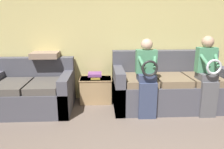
{
  "coord_description": "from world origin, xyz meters",
  "views": [
    {
      "loc": [
        -0.71,
        -1.21,
        1.51
      ],
      "look_at": [
        -0.55,
        1.75,
        0.77
      ],
      "focal_mm": 35.0,
      "sensor_mm": 36.0,
      "label": 1
    }
  ],
  "objects_px": {
    "couch_main": "(168,87)",
    "throw_pillow": "(46,55)",
    "side_shelf": "(96,90)",
    "couch_side": "(32,92)",
    "child_right_seated": "(207,72)",
    "book_stack": "(95,75)",
    "child_left_seated": "(147,75)"
  },
  "relations": [
    {
      "from": "child_right_seated",
      "to": "book_stack",
      "type": "xyz_separation_m",
      "value": [
        -1.79,
        0.63,
        -0.19
      ]
    },
    {
      "from": "couch_main",
      "to": "couch_side",
      "type": "relative_size",
      "value": 1.42
    },
    {
      "from": "child_right_seated",
      "to": "side_shelf",
      "type": "distance_m",
      "value": 1.95
    },
    {
      "from": "throw_pillow",
      "to": "couch_main",
      "type": "bearing_deg",
      "value": -8.41
    },
    {
      "from": "child_right_seated",
      "to": "throw_pillow",
      "type": "distance_m",
      "value": 2.78
    },
    {
      "from": "couch_main",
      "to": "side_shelf",
      "type": "relative_size",
      "value": 3.32
    },
    {
      "from": "throw_pillow",
      "to": "book_stack",
      "type": "bearing_deg",
      "value": -5.02
    },
    {
      "from": "child_left_seated",
      "to": "couch_side",
      "type": "bearing_deg",
      "value": 169.15
    },
    {
      "from": "child_right_seated",
      "to": "side_shelf",
      "type": "bearing_deg",
      "value": 160.57
    },
    {
      "from": "side_shelf",
      "to": "throw_pillow",
      "type": "distance_m",
      "value": 1.12
    },
    {
      "from": "couch_main",
      "to": "book_stack",
      "type": "height_order",
      "value": "couch_main"
    },
    {
      "from": "side_shelf",
      "to": "throw_pillow",
      "type": "relative_size",
      "value": 1.24
    },
    {
      "from": "child_right_seated",
      "to": "book_stack",
      "type": "bearing_deg",
      "value": 160.59
    },
    {
      "from": "book_stack",
      "to": "throw_pillow",
      "type": "bearing_deg",
      "value": 174.98
    },
    {
      "from": "side_shelf",
      "to": "throw_pillow",
      "type": "xyz_separation_m",
      "value": [
        -0.9,
        0.08,
        0.66
      ]
    },
    {
      "from": "child_left_seated",
      "to": "child_right_seated",
      "type": "xyz_separation_m",
      "value": [
        0.97,
        0.0,
        0.03
      ]
    },
    {
      "from": "child_right_seated",
      "to": "couch_main",
      "type": "bearing_deg",
      "value": 141.52
    },
    {
      "from": "couch_side",
      "to": "side_shelf",
      "type": "bearing_deg",
      "value": 13.74
    },
    {
      "from": "couch_main",
      "to": "book_stack",
      "type": "xyz_separation_m",
      "value": [
        -1.31,
        0.25,
        0.17
      ]
    },
    {
      "from": "couch_side",
      "to": "child_right_seated",
      "type": "bearing_deg",
      "value": -7.15
    },
    {
      "from": "couch_side",
      "to": "child_left_seated",
      "type": "bearing_deg",
      "value": -10.85
    },
    {
      "from": "side_shelf",
      "to": "throw_pillow",
      "type": "height_order",
      "value": "throw_pillow"
    },
    {
      "from": "couch_main",
      "to": "child_left_seated",
      "type": "bearing_deg",
      "value": -141.18
    },
    {
      "from": "couch_main",
      "to": "side_shelf",
      "type": "xyz_separation_m",
      "value": [
        -1.3,
        0.24,
        -0.11
      ]
    },
    {
      "from": "couch_main",
      "to": "throw_pillow",
      "type": "relative_size",
      "value": 4.12
    },
    {
      "from": "couch_main",
      "to": "child_left_seated",
      "type": "height_order",
      "value": "child_left_seated"
    },
    {
      "from": "couch_main",
      "to": "side_shelf",
      "type": "distance_m",
      "value": 1.33
    },
    {
      "from": "couch_side",
      "to": "throw_pillow",
      "type": "bearing_deg",
      "value": 60.23
    },
    {
      "from": "book_stack",
      "to": "child_left_seated",
      "type": "bearing_deg",
      "value": -37.67
    },
    {
      "from": "couch_side",
      "to": "couch_main",
      "type": "bearing_deg",
      "value": 0.57
    },
    {
      "from": "couch_main",
      "to": "child_right_seated",
      "type": "relative_size",
      "value": 1.54
    },
    {
      "from": "throw_pillow",
      "to": "child_left_seated",
      "type": "bearing_deg",
      "value": -22.67
    }
  ]
}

